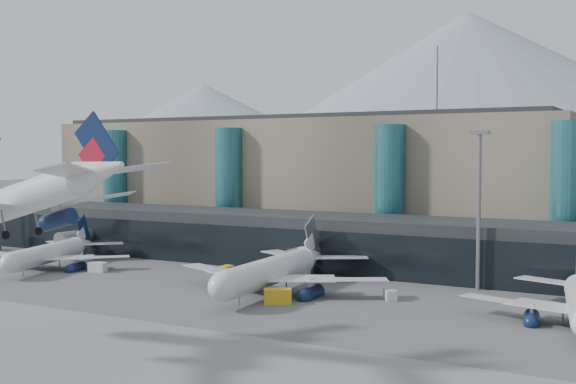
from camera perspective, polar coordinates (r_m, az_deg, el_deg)
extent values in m
plane|color=#515154|center=(92.15, -11.97, -10.78)|extent=(900.00, 900.00, 0.00)
cube|color=slate|center=(81.75, -19.01, -12.65)|extent=(400.00, 40.00, 0.04)
cube|color=black|center=(139.71, 3.74, -3.93)|extent=(170.00, 18.00, 10.00)
cube|color=black|center=(131.89, 2.10, -4.78)|extent=(170.00, 0.40, 8.00)
cylinder|color=slate|center=(162.37, -15.91, -3.35)|extent=(2.80, 14.00, 2.80)
cube|color=slate|center=(162.72, -15.89, -4.40)|extent=(1.20, 1.20, 2.40)
cylinder|color=slate|center=(130.00, 1.69, -4.80)|extent=(2.80, 14.00, 2.80)
cube|color=slate|center=(130.45, 1.68, -6.10)|extent=(1.20, 1.20, 2.40)
cube|color=gray|center=(178.62, 0.82, 0.81)|extent=(130.00, 30.00, 30.00)
cube|color=black|center=(178.70, 0.82, 5.78)|extent=(123.50, 28.00, 1.00)
cylinder|color=#296875|center=(191.49, -13.47, 0.57)|extent=(6.40, 6.40, 28.00)
cylinder|color=#296875|center=(169.99, -4.69, 0.35)|extent=(6.40, 6.40, 28.00)
cylinder|color=#296875|center=(151.71, 8.02, 0.01)|extent=(6.40, 6.40, 28.00)
cylinder|color=#296875|center=(143.16, 21.24, -0.34)|extent=(6.40, 6.40, 28.00)
cylinder|color=slate|center=(165.82, 11.70, 8.53)|extent=(0.40, 0.40, 16.00)
cone|color=gray|center=(549.70, -6.73, 4.61)|extent=(320.00, 320.00, 75.00)
cone|color=gray|center=(464.35, 13.96, 7.01)|extent=(400.00, 400.00, 110.00)
cylinder|color=slate|center=(119.57, 14.83, -1.58)|extent=(0.70, 0.70, 25.00)
cube|color=slate|center=(119.25, 14.92, 4.56)|extent=(3.00, 1.20, 0.60)
cylinder|color=silver|center=(84.77, -20.38, 0.22)|extent=(22.18, 4.40, 3.66)
cone|color=silver|center=(74.28, -13.48, 0.10)|extent=(6.43, 3.87, 3.66)
cube|color=silver|center=(71.17, -15.95, 0.09)|extent=(6.44, 8.75, 0.15)
cube|color=silver|center=(88.82, -15.77, 0.02)|extent=(11.92, 16.49, 0.18)
cylinder|color=#0E1C40|center=(88.57, -17.21, -1.22)|extent=(4.48, 2.16, 2.01)
cube|color=silver|center=(77.50, -11.21, 0.37)|extent=(6.82, 8.68, 0.15)
cube|color=#0E1C40|center=(73.97, -13.33, 2.35)|extent=(5.47, 0.40, 6.44)
cube|color=maroon|center=(74.65, -13.84, 1.51)|extent=(3.66, 0.38, 3.52)
cylinder|color=black|center=(82.92, -21.10, -2.39)|extent=(0.85, 0.35, 0.83)
cylinder|color=black|center=(85.69, -18.79, -2.18)|extent=(0.85, 0.35, 0.83)
cylinder|color=silver|center=(145.85, -18.18, -4.14)|extent=(9.88, 22.31, 3.68)
ellipsoid|color=silver|center=(136.46, -20.54, -4.66)|extent=(5.00, 5.99, 3.68)
cone|color=silver|center=(158.22, -15.58, -3.48)|extent=(5.34, 7.13, 3.68)
cube|color=silver|center=(143.51, -15.12, -4.45)|extent=(15.42, 14.56, 0.18)
cylinder|color=#0E1C40|center=(143.53, -16.02, -5.22)|extent=(3.21, 4.83, 2.02)
cube|color=silver|center=(156.20, -14.13, -3.48)|extent=(8.09, 8.05, 0.15)
cube|color=silver|center=(151.37, -20.47, -4.15)|extent=(16.46, 7.63, 0.18)
cylinder|color=#0E1C40|center=(149.54, -20.11, -4.96)|extent=(3.21, 4.83, 2.02)
cube|color=silver|center=(160.30, -16.99, -3.35)|extent=(8.70, 4.73, 0.15)
cube|color=#0E1C40|center=(158.20, -15.54, -2.41)|extent=(1.79, 5.32, 6.47)
cube|color=silver|center=(157.47, -15.69, -2.84)|extent=(1.30, 3.59, 3.54)
cylinder|color=slate|center=(139.58, -19.78, -5.47)|extent=(0.15, 0.15, 2.94)
cylinder|color=black|center=(139.77, -19.77, -5.99)|extent=(0.41, 0.69, 0.65)
cylinder|color=black|center=(146.07, -17.22, -5.57)|extent=(0.55, 0.90, 0.84)
cylinder|color=black|center=(148.26, -18.71, -5.47)|extent=(0.55, 0.90, 0.84)
cylinder|color=silver|center=(115.03, -1.07, -5.48)|extent=(5.89, 26.58, 4.37)
ellipsoid|color=silver|center=(103.54, -4.34, -6.44)|extent=(4.72, 6.36, 4.37)
cone|color=silver|center=(130.25, 2.27, -4.39)|extent=(4.80, 7.78, 4.37)
cube|color=silver|center=(113.04, 3.67, -6.01)|extent=(19.62, 14.58, 0.22)
cylinder|color=#0E1C40|center=(112.89, 2.30, -7.17)|extent=(2.71, 5.40, 2.40)
cube|color=silver|center=(128.26, 4.44, -4.41)|extent=(10.33, 8.31, 0.17)
cube|color=silver|center=(121.20, -4.67, -5.40)|extent=(19.87, 12.91, 0.22)
cylinder|color=#0E1C40|center=(119.15, -4.09, -6.63)|extent=(2.71, 5.40, 2.40)
cube|color=silver|center=(132.37, 0.16, -4.17)|extent=(10.47, 7.51, 0.17)
cube|color=slate|center=(130.20, 2.34, -2.85)|extent=(0.64, 6.53, 7.69)
cube|color=silver|center=(129.30, 2.14, -3.47)|extent=(0.56, 4.38, 4.21)
cylinder|color=slate|center=(107.44, -3.28, -7.63)|extent=(0.18, 0.18, 3.50)
cylinder|color=black|center=(107.73, -3.27, -8.43)|extent=(0.32, 0.79, 0.78)
cylinder|color=black|center=(115.64, 0.36, -7.63)|extent=(0.45, 1.02, 1.00)
cylinder|color=black|center=(117.92, -1.97, -7.43)|extent=(0.45, 1.02, 1.00)
cube|color=silver|center=(102.50, 17.67, -7.46)|extent=(16.69, 9.46, 0.18)
cylinder|color=#0E1C40|center=(101.57, 18.71, -8.65)|extent=(2.71, 4.70, 2.02)
cube|color=silver|center=(114.79, 19.62, -5.88)|extent=(8.81, 5.64, 0.15)
cylinder|color=black|center=(102.47, 20.87, -9.26)|extent=(0.46, 0.88, 0.84)
cube|color=silver|center=(139.13, -14.80, -5.76)|extent=(3.45, 2.30, 1.80)
cube|color=gold|center=(132.53, -4.91, -6.16)|extent=(1.77, 2.76, 1.55)
cube|color=silver|center=(110.26, 8.08, -8.04)|extent=(2.81, 3.11, 1.57)
cube|color=gold|center=(106.47, -0.84, -8.23)|extent=(4.46, 3.90, 2.19)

